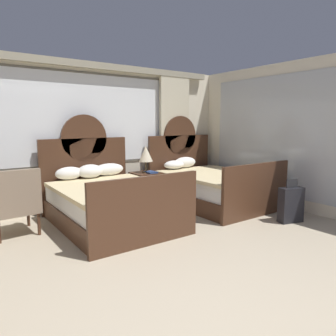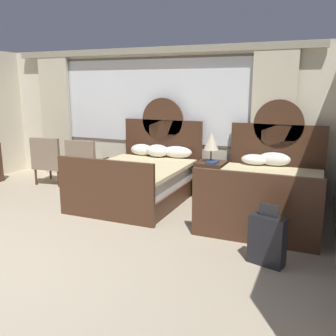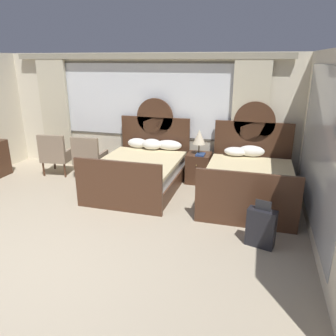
% 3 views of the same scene
% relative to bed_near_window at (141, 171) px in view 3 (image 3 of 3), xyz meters
% --- Properties ---
extents(ground_plane, '(24.00, 24.00, 0.00)m').
position_rel_bed_near_window_xyz_m(ground_plane, '(-0.28, -2.99, -0.37)').
color(ground_plane, tan).
extents(wall_back_window, '(6.84, 0.22, 2.70)m').
position_rel_bed_near_window_xyz_m(wall_back_window, '(-0.28, 1.15, 1.06)').
color(wall_back_window, beige).
rests_on(wall_back_window, ground_plane).
extents(wall_right_mirror, '(0.08, 4.74, 2.70)m').
position_rel_bed_near_window_xyz_m(wall_right_mirror, '(3.17, -1.19, 0.98)').
color(wall_right_mirror, beige).
rests_on(wall_right_mirror, ground_plane).
extents(bed_near_window, '(1.61, 2.18, 1.74)m').
position_rel_bed_near_window_xyz_m(bed_near_window, '(0.00, 0.00, 0.00)').
color(bed_near_window, '#472B1C').
rests_on(bed_near_window, ground_plane).
extents(bed_near_mirror, '(1.61, 2.18, 1.74)m').
position_rel_bed_near_window_xyz_m(bed_near_mirror, '(2.17, -0.01, -0.01)').
color(bed_near_mirror, '#472B1C').
rests_on(bed_near_mirror, ground_plane).
extents(nightstand_between_beds, '(0.50, 0.52, 0.64)m').
position_rel_bed_near_window_xyz_m(nightstand_between_beds, '(1.09, 0.67, -0.05)').
color(nightstand_between_beds, '#472B1C').
rests_on(nightstand_between_beds, ground_plane).
extents(table_lamp_on_nightstand, '(0.27, 0.27, 0.52)m').
position_rel_bed_near_window_xyz_m(table_lamp_on_nightstand, '(1.08, 0.66, 0.63)').
color(table_lamp_on_nightstand, brown).
rests_on(table_lamp_on_nightstand, nightstand_between_beds).
extents(book_on_nightstand, '(0.18, 0.26, 0.03)m').
position_rel_bed_near_window_xyz_m(book_on_nightstand, '(1.14, 0.57, 0.28)').
color(book_on_nightstand, navy).
rests_on(book_on_nightstand, nightstand_between_beds).
extents(armchair_by_window_left, '(0.66, 0.66, 0.97)m').
position_rel_bed_near_window_xyz_m(armchair_by_window_left, '(-1.32, 0.26, 0.12)').
color(armchair_by_window_left, '#84705B').
rests_on(armchair_by_window_left, ground_plane).
extents(armchair_by_window_centre, '(0.69, 0.69, 0.97)m').
position_rel_bed_near_window_xyz_m(armchair_by_window_centre, '(-2.17, 0.26, 0.12)').
color(armchair_by_window_centre, '#84705B').
rests_on(armchair_by_window_centre, ground_plane).
extents(suitcase_on_floor, '(0.43, 0.27, 0.71)m').
position_rel_bed_near_window_xyz_m(suitcase_on_floor, '(2.42, -1.63, -0.08)').
color(suitcase_on_floor, black).
rests_on(suitcase_on_floor, ground_plane).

